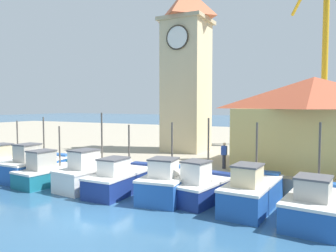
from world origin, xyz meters
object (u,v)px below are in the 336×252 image
fishing_boat_left_inner (52,172)px  warehouse_right (313,121)px  fishing_boat_right_inner (203,187)px  fishing_boat_center (122,179)px  dock_worker_near_tower (224,155)px  fishing_boat_far_left (10,164)px  fishing_boat_left_outer (37,167)px  fishing_boat_far_right (316,205)px  fishing_boat_right_outer (252,192)px  clock_tower (186,66)px  fishing_boat_mid_left (94,174)px  port_crane_near (323,74)px  fishing_boat_mid_right (168,183)px

fishing_boat_left_inner → warehouse_right: size_ratio=0.53×
fishing_boat_right_inner → fishing_boat_left_inner: bearing=-174.7°
fishing_boat_center → fishing_boat_right_inner: 4.75m
fishing_boat_left_inner → dock_worker_near_tower: fishing_boat_left_inner is taller
fishing_boat_far_left → fishing_boat_left_outer: 2.87m
dock_worker_near_tower → fishing_boat_right_inner: bearing=-88.4°
fishing_boat_far_right → fishing_boat_right_outer: bearing=168.6°
fishing_boat_far_left → clock_tower: (9.05, 10.42, 7.49)m
fishing_boat_left_inner → fishing_boat_right_inner: size_ratio=1.11×
fishing_boat_mid_left → port_crane_near: port_crane_near is taller
fishing_boat_left_outer → fishing_boat_right_outer: 14.28m
clock_tower → fishing_boat_far_right: bearing=-44.3°
fishing_boat_left_outer → fishing_boat_mid_left: size_ratio=0.90×
fishing_boat_right_inner → fishing_boat_mid_right: bearing=-167.7°
fishing_boat_left_outer → dock_worker_near_tower: bearing=20.3°
port_crane_near → fishing_boat_center: bearing=-114.7°
fishing_boat_left_inner → fishing_boat_right_outer: size_ratio=0.97×
fishing_boat_far_right → clock_tower: size_ratio=0.31×
fishing_boat_center → clock_tower: (-0.79, 10.45, 7.56)m
fishing_boat_mid_left → fishing_boat_right_outer: (9.45, 0.28, -0.01)m
fishing_boat_far_left → fishing_boat_center: bearing=-0.2°
fishing_boat_far_right → warehouse_right: 8.04m
fishing_boat_mid_left → fishing_boat_mid_right: bearing=-0.3°
fishing_boat_center → fishing_boat_right_inner: bearing=5.4°
fishing_boat_left_outer → clock_tower: size_ratio=0.30×
fishing_boat_left_outer → fishing_boat_mid_left: bearing=1.4°
warehouse_right → port_crane_near: 13.71m
fishing_boat_far_left → fishing_boat_right_inner: (14.58, 0.42, -0.07)m
fishing_boat_mid_right → fishing_boat_center: bearing=-178.9°
fishing_boat_center → fishing_boat_far_right: (10.11, -0.20, 0.01)m
fishing_boat_mid_left → warehouse_right: warehouse_right is taller
fishing_boat_far_right → fishing_boat_center: bearing=178.9°
fishing_boat_center → warehouse_right: size_ratio=0.57×
clock_tower → fishing_boat_far_left: bearing=-131.0°
fishing_boat_left_inner → fishing_boat_right_outer: 12.46m
fishing_boat_far_left → fishing_boat_left_outer: fishing_boat_left_outer is taller
warehouse_right → dock_worker_near_tower: 5.97m
fishing_boat_right_outer → fishing_boat_mid_left: bearing=-178.3°
fishing_boat_far_left → port_crane_near: bearing=46.5°
fishing_boat_center → fishing_boat_mid_right: 2.93m
fishing_boat_right_outer → dock_worker_near_tower: fishing_boat_right_outer is taller
fishing_boat_far_left → fishing_boat_center: (9.84, -0.03, -0.07)m
fishing_boat_right_outer → fishing_boat_mid_right: bearing=-175.9°
fishing_boat_left_outer → fishing_boat_mid_left: (4.83, 0.12, -0.03)m
fishing_boat_mid_right → fishing_boat_right_outer: (4.37, 0.31, -0.00)m
dock_worker_near_tower → fishing_boat_mid_right: bearing=-111.9°
fishing_boat_left_inner → warehouse_right: (14.57, 7.61, 3.22)m
fishing_boat_mid_right → fishing_boat_left_outer: bearing=-179.5°
fishing_boat_left_inner → fishing_boat_center: 5.16m
fishing_boat_right_inner → fishing_boat_far_left: bearing=-178.4°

